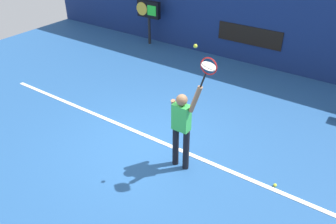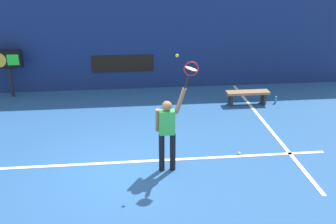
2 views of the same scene
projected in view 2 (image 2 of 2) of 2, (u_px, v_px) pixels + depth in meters
The scene contains 12 objects.
ground_plane at pixel (123, 169), 8.62m from camera, with size 18.00×18.00×0.00m, color #23518C.
back_wall at pixel (122, 40), 13.15m from camera, with size 18.00×0.20×3.60m, color navy.
sponsor_banner_center at pixel (123, 64), 13.36m from camera, with size 2.20×0.03×0.60m, color black.
court_baseline at pixel (123, 162), 8.87m from camera, with size 10.00×0.10×0.01m, color white.
court_sideline at pixel (266, 125), 10.84m from camera, with size 0.10×7.00×0.01m, color white.
tennis_player at pixel (167, 130), 8.20m from camera, with size 0.66×0.31×1.98m.
tennis_racket at pixel (191, 70), 7.72m from camera, with size 0.39×0.27×0.63m.
tennis_ball at pixel (177, 56), 7.61m from camera, with size 0.07×0.07×0.07m, color #CCE033.
scoreboard_clock at pixel (7, 61), 12.52m from camera, with size 0.96×0.20×1.63m.
court_bench at pixel (248, 95), 12.21m from camera, with size 1.40×0.36×0.45m.
water_bottle at pixel (276, 100), 12.38m from camera, with size 0.07×0.07×0.24m, color #338CD8.
spare_ball at pixel (239, 153), 9.22m from camera, with size 0.07×0.07×0.07m, color #CCE033.
Camera 2 is at (0.28, -7.49, 4.56)m, focal length 39.93 mm.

